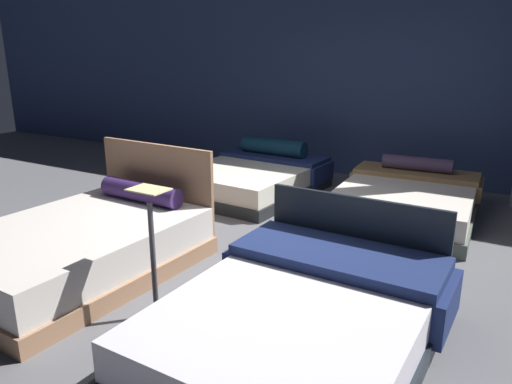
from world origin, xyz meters
name	(u,v)px	position (x,y,z in m)	size (l,w,h in m)	color
ground_plane	(260,247)	(0.00, 0.00, -0.01)	(18.00, 18.00, 0.02)	#5B5B60
showroom_back_wall	(370,65)	(0.00, 3.41, 1.75)	(18.00, 0.06, 3.50)	navy
bed_0	(81,246)	(-1.13, -1.33, 0.25)	(1.66, 2.23, 1.03)	#9A7052
bed_1	(303,317)	(1.13, -1.39, 0.22)	(1.73, 2.17, 0.83)	black
bed_2	(253,177)	(-1.09, 1.70, 0.22)	(1.76, 2.11, 0.69)	black
bed_3	(406,201)	(1.08, 1.67, 0.21)	(1.69, 2.07, 0.64)	#515A53
price_sign	(154,270)	(0.00, -1.60, 0.39)	(0.28, 0.24, 1.02)	#3F3F44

